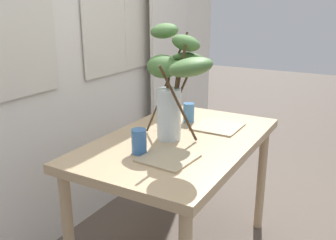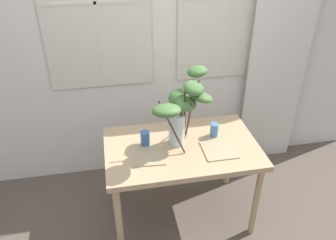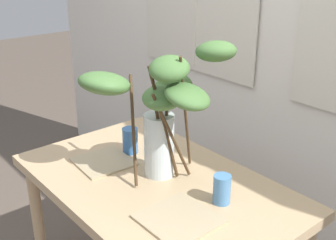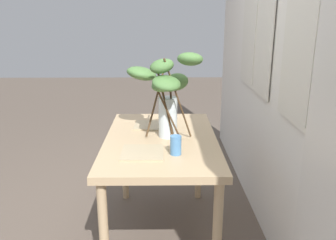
# 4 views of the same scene
# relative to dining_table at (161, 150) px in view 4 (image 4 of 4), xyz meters

# --- Properties ---
(ground) EXTENTS (14.00, 14.00, 0.00)m
(ground) POSITION_rel_dining_table_xyz_m (0.00, 0.00, -0.69)
(ground) COLOR brown
(back_wall_with_windows) EXTENTS (4.40, 0.14, 2.63)m
(back_wall_with_windows) POSITION_rel_dining_table_xyz_m (0.00, 0.84, 0.65)
(back_wall_with_windows) COLOR silver
(back_wall_with_windows) RESTS_ON ground
(dining_table) EXTENTS (1.25, 0.78, 0.78)m
(dining_table) POSITION_rel_dining_table_xyz_m (0.00, 0.00, 0.00)
(dining_table) COLOR tan
(dining_table) RESTS_ON ground
(vase_with_branches) EXTENTS (0.57, 0.59, 0.62)m
(vase_with_branches) POSITION_rel_dining_table_xyz_m (0.00, 0.03, 0.44)
(vase_with_branches) COLOR silver
(vase_with_branches) RESTS_ON dining_table
(drinking_glass_blue_left) EXTENTS (0.08, 0.08, 0.13)m
(drinking_glass_blue_left) POSITION_rel_dining_table_xyz_m (-0.29, 0.07, 0.15)
(drinking_glass_blue_left) COLOR #386BAD
(drinking_glass_blue_left) RESTS_ON dining_table
(drinking_glass_blue_right) EXTENTS (0.07, 0.07, 0.12)m
(drinking_glass_blue_right) POSITION_rel_dining_table_xyz_m (0.30, 0.09, 0.15)
(drinking_glass_blue_right) COLOR #4C84BC
(drinking_glass_blue_right) RESTS_ON dining_table
(plate_square_left) EXTENTS (0.26, 0.26, 0.01)m
(plate_square_left) POSITION_rel_dining_table_xyz_m (-0.28, -0.09, 0.09)
(plate_square_left) COLOR tan
(plate_square_left) RESTS_ON dining_table
(plate_square_right) EXTENTS (0.26, 0.26, 0.01)m
(plate_square_right) POSITION_rel_dining_table_xyz_m (0.28, -0.11, 0.09)
(plate_square_right) COLOR tan
(plate_square_right) RESTS_ON dining_table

